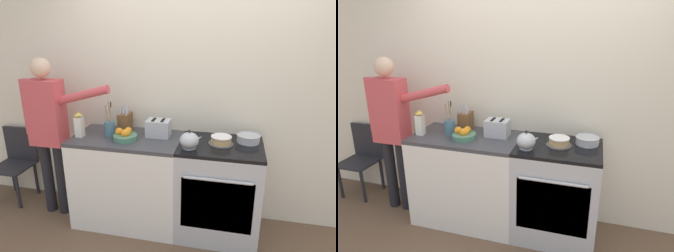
{
  "view_description": "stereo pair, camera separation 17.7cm",
  "coord_description": "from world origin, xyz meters",
  "views": [
    {
      "loc": [
        0.34,
        -2.24,
        1.93
      ],
      "look_at": [
        -0.22,
        0.27,
        1.07
      ],
      "focal_mm": 32.0,
      "sensor_mm": 36.0,
      "label": 1
    },
    {
      "loc": [
        0.51,
        -2.19,
        1.93
      ],
      "look_at": [
        -0.22,
        0.27,
        1.07
      ],
      "focal_mm": 32.0,
      "sensor_mm": 36.0,
      "label": 2
    }
  ],
  "objects": [
    {
      "name": "ground_plane",
      "position": [
        0.0,
        0.0,
        0.0
      ],
      "size": [
        16.0,
        16.0,
        0.0
      ],
      "primitive_type": "plane",
      "color": "brown"
    },
    {
      "name": "wall_back",
      "position": [
        0.0,
        0.62,
        1.3
      ],
      "size": [
        8.0,
        0.04,
        2.6
      ],
      "color": "silver",
      "rests_on": "ground_plane"
    },
    {
      "name": "counter_cabinet",
      "position": [
        -0.64,
        0.3,
        0.46
      ],
      "size": [
        1.04,
        0.6,
        0.92
      ],
      "color": "white",
      "rests_on": "ground_plane"
    },
    {
      "name": "stove_range",
      "position": [
        0.26,
        0.3,
        0.46
      ],
      "size": [
        0.75,
        0.63,
        0.92
      ],
      "color": "#B7BABF",
      "rests_on": "ground_plane"
    },
    {
      "name": "layer_cake",
      "position": [
        0.26,
        0.31,
        0.95
      ],
      "size": [
        0.23,
        0.23,
        0.08
      ],
      "color": "#4C4C51",
      "rests_on": "stove_range"
    },
    {
      "name": "tea_kettle",
      "position": [
        -0.01,
        0.16,
        0.99
      ],
      "size": [
        0.2,
        0.17,
        0.17
      ],
      "color": "#B7BABF",
      "rests_on": "stove_range"
    },
    {
      "name": "mixing_bowl",
      "position": [
        0.5,
        0.41,
        0.95
      ],
      "size": [
        0.22,
        0.22,
        0.07
      ],
      "color": "#B7BABF",
      "rests_on": "stove_range"
    },
    {
      "name": "knife_block",
      "position": [
        -0.7,
        0.46,
        1.01
      ],
      "size": [
        0.11,
        0.16,
        0.28
      ],
      "color": "brown",
      "rests_on": "counter_cabinet"
    },
    {
      "name": "utensil_crock",
      "position": [
        -0.81,
        0.31,
        1.0
      ],
      "size": [
        0.1,
        0.1,
        0.34
      ],
      "color": "#477084",
      "rests_on": "counter_cabinet"
    },
    {
      "name": "fruit_bowl",
      "position": [
        -0.63,
        0.23,
        0.96
      ],
      "size": [
        0.23,
        0.23,
        0.11
      ],
      "color": "#4C7F66",
      "rests_on": "counter_cabinet"
    },
    {
      "name": "toaster",
      "position": [
        -0.34,
        0.39,
        1.0
      ],
      "size": [
        0.24,
        0.17,
        0.17
      ],
      "color": "#B7BABF",
      "rests_on": "counter_cabinet"
    },
    {
      "name": "milk_carton",
      "position": [
        -1.08,
        0.21,
        1.03
      ],
      "size": [
        0.07,
        0.07,
        0.25
      ],
      "color": "white",
      "rests_on": "counter_cabinet"
    },
    {
      "name": "person_baker",
      "position": [
        -1.44,
        0.26,
        0.99
      ],
      "size": [
        0.93,
        0.2,
        1.65
      ],
      "rotation": [
        0.0,
        0.0,
        -0.2
      ],
      "color": "black",
      "rests_on": "ground_plane"
    },
    {
      "name": "dining_chair",
      "position": [
        -2.06,
        0.46,
        0.47
      ],
      "size": [
        0.4,
        0.4,
        0.82
      ],
      "rotation": [
        0.0,
        0.0,
        0.5
      ],
      "color": "#232328",
      "rests_on": "ground_plane"
    }
  ]
}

